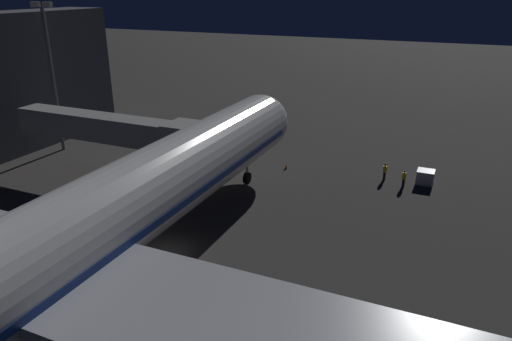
% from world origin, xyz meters
% --- Properties ---
extents(ground_plane, '(320.00, 320.00, 0.00)m').
position_xyz_m(ground_plane, '(0.00, 0.00, 0.00)').
color(ground_plane, '#383533').
extents(airliner_at_gate, '(59.14, 69.45, 18.57)m').
position_xyz_m(airliner_at_gate, '(0.00, 12.47, 5.52)').
color(airliner_at_gate, silver).
rests_on(airliner_at_gate, ground_plane).
extents(jet_bridge, '(21.54, 3.40, 7.18)m').
position_xyz_m(jet_bridge, '(11.60, -10.30, 5.64)').
color(jet_bridge, '#9E9E99').
rests_on(jet_bridge, ground_plane).
extents(apron_floodlight_mast, '(2.90, 0.50, 17.37)m').
position_xyz_m(apron_floodlight_mast, '(25.50, -15.85, 10.12)').
color(apron_floodlight_mast, '#59595E').
rests_on(apron_floodlight_mast, ground_plane).
extents(baggage_container_near_belt, '(1.71, 1.61, 1.44)m').
position_xyz_m(baggage_container_near_belt, '(-16.73, -22.61, 0.72)').
color(baggage_container_near_belt, '#B7BABF').
rests_on(baggage_container_near_belt, ground_plane).
extents(ground_crew_by_belt_loader, '(0.40, 0.40, 1.81)m').
position_xyz_m(ground_crew_by_belt_loader, '(-12.73, -21.92, 1.00)').
color(ground_crew_by_belt_loader, black).
rests_on(ground_crew_by_belt_loader, ground_plane).
extents(ground_crew_marshaller_fwd, '(0.40, 0.40, 1.81)m').
position_xyz_m(ground_crew_marshaller_fwd, '(-14.81, -20.85, 1.00)').
color(ground_crew_marshaller_fwd, black).
rests_on(ground_crew_marshaller_fwd, ground_plane).
extents(traffic_cone_nose_port, '(0.36, 0.36, 0.55)m').
position_xyz_m(traffic_cone_nose_port, '(-2.20, -20.72, 0.28)').
color(traffic_cone_nose_port, orange).
rests_on(traffic_cone_nose_port, ground_plane).
extents(traffic_cone_nose_starboard, '(0.36, 0.36, 0.55)m').
position_xyz_m(traffic_cone_nose_starboard, '(2.20, -20.72, 0.28)').
color(traffic_cone_nose_starboard, orange).
rests_on(traffic_cone_nose_starboard, ground_plane).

